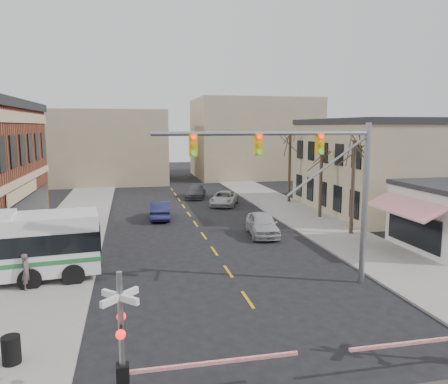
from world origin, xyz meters
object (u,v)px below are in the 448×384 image
at_px(rr_crossing_west, 138,342).
at_px(car_d, 196,192).
at_px(traffic_signal_mast, 312,170).
at_px(trash_bin, 11,350).
at_px(car_c, 224,198).
at_px(car_a, 262,224).
at_px(car_b, 161,210).
at_px(pedestrian_far, 9,259).
at_px(pedestrian_near, 26,272).

xyz_separation_m(rr_crossing_west, car_d, (6.96, 35.73, -1.27)).
bearing_deg(rr_crossing_west, traffic_signal_mast, 42.87).
bearing_deg(trash_bin, rr_crossing_west, -37.08).
relative_size(traffic_signal_mast, car_c, 2.10).
xyz_separation_m(car_a, car_b, (-6.80, 7.25, -0.05)).
distance_m(car_b, pedestrian_far, 15.44).
relative_size(trash_bin, car_b, 0.20).
height_order(car_a, car_c, car_a).
bearing_deg(pedestrian_near, trash_bin, -168.87).
bearing_deg(pedestrian_far, car_c, 21.21).
bearing_deg(pedestrian_near, car_c, -31.25).
relative_size(car_d, pedestrian_near, 2.73).
bearing_deg(trash_bin, car_d, 71.39).
xyz_separation_m(traffic_signal_mast, rr_crossing_west, (-8.35, -7.75, -3.80)).
height_order(rr_crossing_west, pedestrian_near, rr_crossing_west).
relative_size(rr_crossing_west, trash_bin, 6.08).
bearing_deg(traffic_signal_mast, car_d, 92.84).
bearing_deg(traffic_signal_mast, car_a, 85.40).
bearing_deg(car_b, pedestrian_near, 68.95).
bearing_deg(rr_crossing_west, trash_bin, 142.92).
distance_m(car_b, car_c, 8.46).
xyz_separation_m(car_a, car_d, (-2.22, 17.65, -0.13)).
bearing_deg(car_c, rr_crossing_west, -85.24).
relative_size(car_c, car_d, 1.04).
bearing_deg(car_c, pedestrian_near, -103.11).
xyz_separation_m(rr_crossing_west, pedestrian_far, (-6.48, 12.68, -1.09)).
bearing_deg(traffic_signal_mast, trash_bin, -159.25).
bearing_deg(traffic_signal_mast, pedestrian_near, 170.55).
distance_m(traffic_signal_mast, car_a, 11.49).
bearing_deg(car_c, trash_bin, -94.21).
xyz_separation_m(trash_bin, car_a, (13.22, 15.03, 0.25)).
bearing_deg(pedestrian_far, pedestrian_near, -89.41).
bearing_deg(pedestrian_near, car_a, -57.12).
xyz_separation_m(trash_bin, car_d, (11.00, 32.68, 0.12)).
distance_m(traffic_signal_mast, car_d, 28.47).
xyz_separation_m(car_c, pedestrian_near, (-14.07, -20.56, 0.31)).
relative_size(traffic_signal_mast, rr_crossing_west, 1.87).
height_order(trash_bin, car_b, car_b).
height_order(traffic_signal_mast, pedestrian_near, traffic_signal_mast).
xyz_separation_m(car_a, pedestrian_near, (-14.19, -8.11, 0.17)).
height_order(traffic_signal_mast, rr_crossing_west, traffic_signal_mast).
distance_m(rr_crossing_west, car_b, 25.47).
bearing_deg(car_c, pedestrian_far, -109.75).
xyz_separation_m(traffic_signal_mast, car_a, (0.83, 10.34, -4.94)).
bearing_deg(car_a, car_c, 97.76).
distance_m(car_a, car_b, 9.94).
height_order(car_a, pedestrian_far, car_a).
distance_m(car_c, pedestrian_near, 24.91).
height_order(trash_bin, car_c, car_c).
distance_m(car_a, pedestrian_far, 16.56).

